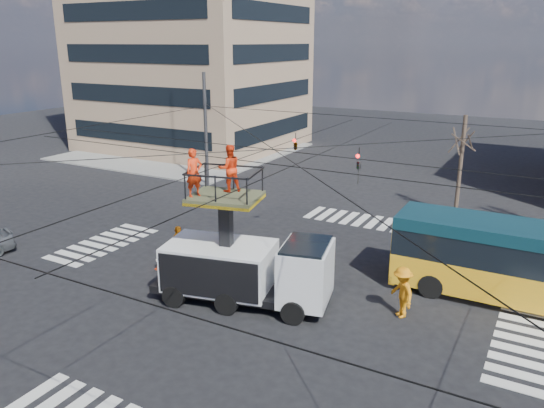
{
  "coord_description": "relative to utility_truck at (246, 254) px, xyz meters",
  "views": [
    {
      "loc": [
        9.94,
        -18.12,
        9.99
      ],
      "look_at": [
        -0.94,
        1.59,
        3.06
      ],
      "focal_mm": 35.0,
      "sensor_mm": 36.0,
      "label": 1
    }
  ],
  "objects": [
    {
      "name": "tree_a",
      "position": [
        5.21,
        15.35,
        2.58
      ],
      "size": [
        2.0,
        2.0,
        6.0
      ],
      "color": "#382B21",
      "rests_on": "ground"
    },
    {
      "name": "worker_ground",
      "position": [
        -4.71,
        1.65,
        -1.11
      ],
      "size": [
        0.54,
        1.13,
        1.88
      ],
      "primitive_type": "imported",
      "rotation": [
        0.0,
        0.0,
        1.5
      ],
      "color": "orange",
      "rests_on": "ground"
    },
    {
      "name": "ground",
      "position": [
        0.21,
        1.85,
        -2.05
      ],
      "size": [
        120.0,
        120.0,
        0.0
      ],
      "primitive_type": "plane",
      "color": "black",
      "rests_on": "ground"
    },
    {
      "name": "traffic_cone",
      "position": [
        -5.14,
        0.79,
        -1.7
      ],
      "size": [
        0.36,
        0.36,
        0.7
      ],
      "primitive_type": "cone",
      "color": "#F0310A",
      "rests_on": "ground"
    },
    {
      "name": "utility_truck",
      "position": [
        0.0,
        0.0,
        0.0
      ],
      "size": [
        7.34,
        3.87,
        6.22
      ],
      "rotation": [
        0.0,
        0.0,
        0.22
      ],
      "color": "black",
      "rests_on": "ground"
    },
    {
      "name": "sidewalk_nw",
      "position": [
        -20.79,
        22.85,
        -1.99
      ],
      "size": [
        18.0,
        18.0,
        0.12
      ],
      "primitive_type": "cube",
      "color": "slate",
      "rests_on": "ground"
    },
    {
      "name": "overhead_network",
      "position": [
        0.14,
        2.25,
        2.24
      ],
      "size": [
        24.24,
        24.24,
        8.0
      ],
      "color": "#2D2D30",
      "rests_on": "ground"
    },
    {
      "name": "crosswalks",
      "position": [
        0.21,
        1.85,
        -2.04
      ],
      "size": [
        22.4,
        22.4,
        0.02
      ],
      "primitive_type": null,
      "color": "silver",
      "rests_on": "ground"
    },
    {
      "name": "flagger",
      "position": [
        5.73,
        1.82,
        -1.05
      ],
      "size": [
        1.44,
        1.44,
        2.0
      ],
      "primitive_type": "imported",
      "rotation": [
        0.0,
        0.0,
        -0.79
      ],
      "color": "orange",
      "rests_on": "ground"
    }
  ]
}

